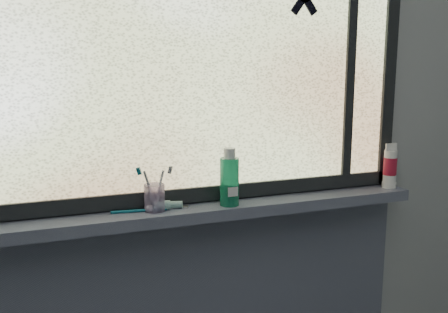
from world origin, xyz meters
TOP-DOWN VIEW (x-y plane):
  - wall_back at (0.00, 1.30)m, footprint 3.00×0.01m
  - windowsill at (0.00, 1.23)m, footprint 1.62×0.14m
  - window_pane at (0.00, 1.28)m, footprint 1.50×0.01m
  - frame_bottom at (0.00, 1.28)m, footprint 1.60×0.03m
  - frame_right at (0.78, 1.28)m, footprint 0.05×0.03m
  - frame_mullion at (0.60, 1.28)m, footprint 0.03×0.03m
  - toothpaste_tube at (-0.11, 1.23)m, footprint 0.18×0.07m
  - toothbrush_cup at (-0.15, 1.23)m, footprint 0.09×0.09m
  - toothbrush_lying at (-0.20, 1.23)m, footprint 0.22×0.05m
  - mouthwash_bottle at (0.10, 1.21)m, footprint 0.08×0.08m
  - cream_tube at (0.77, 1.22)m, footprint 0.05×0.05m

SIDE VIEW (x-z plane):
  - windowsill at x=0.00m, z-range 0.98..1.02m
  - toothbrush_lying at x=-0.20m, z-range 1.02..1.03m
  - toothpaste_tube at x=-0.11m, z-range 1.02..1.05m
  - frame_bottom at x=0.00m, z-range 1.02..1.07m
  - toothbrush_cup at x=-0.15m, z-range 1.02..1.11m
  - cream_tube at x=0.77m, z-range 1.05..1.17m
  - mouthwash_bottle at x=0.10m, z-range 1.04..1.20m
  - wall_back at x=0.00m, z-range 0.00..2.50m
  - frame_right at x=0.78m, z-range 0.98..2.08m
  - window_pane at x=0.00m, z-range 1.03..2.03m
  - frame_mullion at x=0.60m, z-range 1.03..2.03m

